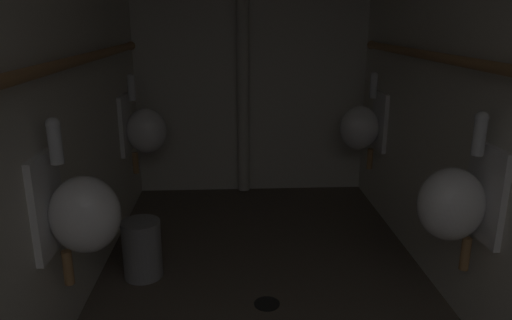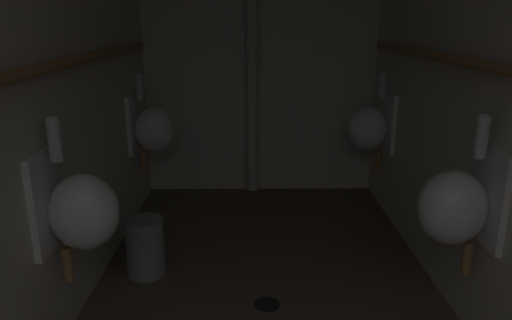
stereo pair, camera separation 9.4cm
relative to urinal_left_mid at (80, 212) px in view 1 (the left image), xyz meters
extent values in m
cube|color=silver|center=(-0.18, -0.02, 0.53)|extent=(0.06, 4.41, 2.41)
cube|color=silver|center=(0.83, 2.16, 0.53)|extent=(2.07, 0.06, 2.41)
ellipsoid|color=white|center=(0.02, 0.00, -0.01)|extent=(0.30, 0.26, 0.34)
cube|color=white|center=(-0.13, 0.00, 0.04)|extent=(0.03, 0.30, 0.44)
cylinder|color=silver|center=(-0.07, 0.00, 0.30)|extent=(0.06, 0.06, 0.16)
sphere|color=silver|center=(-0.07, 0.00, 0.38)|extent=(0.06, 0.06, 0.06)
cylinder|color=#9E7042|center=(-0.08, 0.00, -0.26)|extent=(0.04, 0.04, 0.16)
ellipsoid|color=white|center=(0.02, 1.59, -0.01)|extent=(0.30, 0.26, 0.34)
cube|color=white|center=(-0.13, 1.59, 0.04)|extent=(0.03, 0.30, 0.44)
cylinder|color=silver|center=(-0.07, 1.59, 0.30)|extent=(0.06, 0.06, 0.16)
sphere|color=silver|center=(-0.07, 1.59, 0.38)|extent=(0.06, 0.06, 0.06)
cylinder|color=#9E7042|center=(-0.08, 1.59, -0.26)|extent=(0.04, 0.04, 0.16)
ellipsoid|color=white|center=(1.63, 0.03, -0.01)|extent=(0.30, 0.26, 0.34)
cube|color=white|center=(1.79, 0.03, 0.04)|extent=(0.03, 0.30, 0.44)
cylinder|color=silver|center=(1.72, 0.03, 0.30)|extent=(0.06, 0.06, 0.16)
sphere|color=silver|center=(1.72, 0.03, 0.38)|extent=(0.06, 0.06, 0.06)
cylinder|color=#9E7042|center=(1.73, 0.03, -0.26)|extent=(0.04, 0.04, 0.16)
ellipsoid|color=white|center=(1.63, 1.61, -0.01)|extent=(0.30, 0.26, 0.34)
cube|color=white|center=(1.79, 1.61, 0.04)|extent=(0.03, 0.30, 0.44)
cylinder|color=silver|center=(1.72, 1.61, 0.30)|extent=(0.06, 0.06, 0.16)
sphere|color=silver|center=(1.72, 1.61, 0.38)|extent=(0.06, 0.06, 0.06)
cylinder|color=#9E7042|center=(1.73, 1.61, -0.26)|extent=(0.04, 0.04, 0.16)
cylinder|color=#9E7042|center=(-0.09, -0.03, 0.60)|extent=(0.05, 3.64, 0.05)
sphere|color=#9E7042|center=(-0.09, 1.79, 0.60)|extent=(0.06, 0.06, 0.06)
cylinder|color=#9E7042|center=(1.74, 0.01, 0.60)|extent=(0.05, 3.60, 0.05)
sphere|color=#9E7042|center=(1.74, 1.81, 0.60)|extent=(0.06, 0.06, 0.06)
cylinder|color=beige|center=(0.76, 2.05, 0.53)|extent=(0.10, 0.10, 2.36)
cylinder|color=black|center=(0.83, 0.31, -0.68)|extent=(0.14, 0.14, 0.01)
cylinder|color=gray|center=(0.12, 0.64, -0.50)|extent=(0.23, 0.23, 0.35)
camera|label=1|loc=(0.65, -1.93, 0.79)|focal=33.57mm
camera|label=2|loc=(0.74, -1.93, 0.79)|focal=33.57mm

